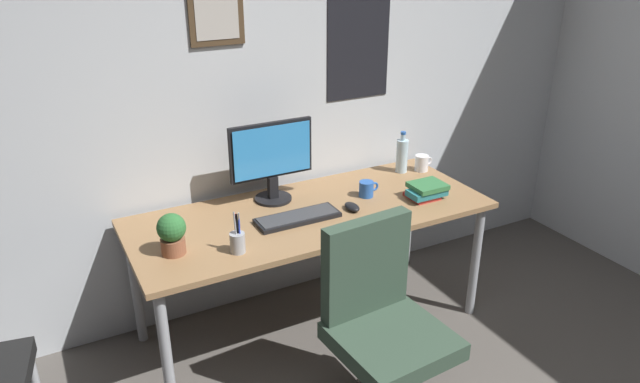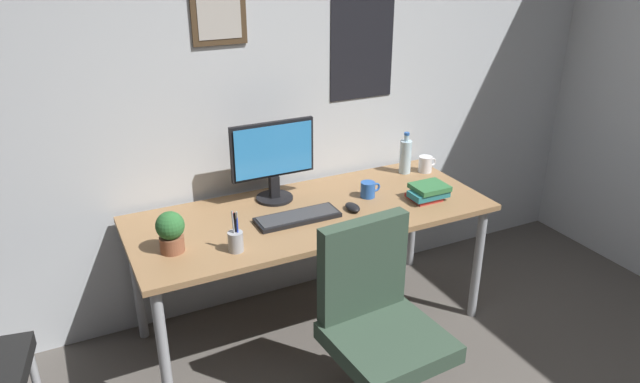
# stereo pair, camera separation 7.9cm
# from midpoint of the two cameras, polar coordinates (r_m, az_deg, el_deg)

# --- Properties ---
(wall_back) EXTENTS (4.40, 0.10, 2.60)m
(wall_back) POSITION_cam_midpoint_polar(r_m,az_deg,el_deg) (3.27, -4.98, 10.55)
(wall_back) COLOR silver
(wall_back) RESTS_ON ground_plane
(desk) EXTENTS (1.88, 0.76, 0.72)m
(desk) POSITION_cam_midpoint_polar(r_m,az_deg,el_deg) (3.09, -1.60, -2.99)
(desk) COLOR #936D47
(desk) RESTS_ON ground_plane
(office_chair) EXTENTS (0.56, 0.57, 0.95)m
(office_chair) POSITION_cam_midpoint_polar(r_m,az_deg,el_deg) (2.60, 5.06, -12.13)
(office_chair) COLOR #334738
(office_chair) RESTS_ON ground_plane
(monitor) EXTENTS (0.46, 0.20, 0.43)m
(monitor) POSITION_cam_midpoint_polar(r_m,az_deg,el_deg) (3.11, -5.44, 3.23)
(monitor) COLOR black
(monitor) RESTS_ON desk
(keyboard) EXTENTS (0.43, 0.15, 0.03)m
(keyboard) POSITION_cam_midpoint_polar(r_m,az_deg,el_deg) (2.96, -2.94, -2.54)
(keyboard) COLOR black
(keyboard) RESTS_ON desk
(computer_mouse) EXTENTS (0.06, 0.11, 0.04)m
(computer_mouse) POSITION_cam_midpoint_polar(r_m,az_deg,el_deg) (3.06, 2.38, -1.50)
(computer_mouse) COLOR black
(computer_mouse) RESTS_ON desk
(water_bottle) EXTENTS (0.07, 0.07, 0.25)m
(water_bottle) POSITION_cam_midpoint_polar(r_m,az_deg,el_deg) (3.55, 7.32, 3.51)
(water_bottle) COLOR silver
(water_bottle) RESTS_ON desk
(coffee_mug_near) EXTENTS (0.12, 0.08, 0.10)m
(coffee_mug_near) POSITION_cam_midpoint_polar(r_m,az_deg,el_deg) (3.61, 9.24, 2.75)
(coffee_mug_near) COLOR white
(coffee_mug_near) RESTS_ON desk
(coffee_mug_far) EXTENTS (0.12, 0.08, 0.09)m
(coffee_mug_far) POSITION_cam_midpoint_polar(r_m,az_deg,el_deg) (3.22, 3.85, 0.25)
(coffee_mug_far) COLOR #2659B2
(coffee_mug_far) RESTS_ON desk
(potted_plant) EXTENTS (0.13, 0.13, 0.20)m
(potted_plant) POSITION_cam_midpoint_polar(r_m,az_deg,el_deg) (2.71, -14.99, -3.89)
(potted_plant) COLOR brown
(potted_plant) RESTS_ON desk
(pen_cup) EXTENTS (0.07, 0.07, 0.20)m
(pen_cup) POSITION_cam_midpoint_polar(r_m,az_deg,el_deg) (2.68, -8.84, -4.81)
(pen_cup) COLOR #9EA0A5
(pen_cup) RESTS_ON desk
(book_stack_left) EXTENTS (0.21, 0.16, 0.08)m
(book_stack_left) POSITION_cam_midpoint_polar(r_m,az_deg,el_deg) (3.23, 9.55, 0.06)
(book_stack_left) COLOR #B22D28
(book_stack_left) RESTS_ON desk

